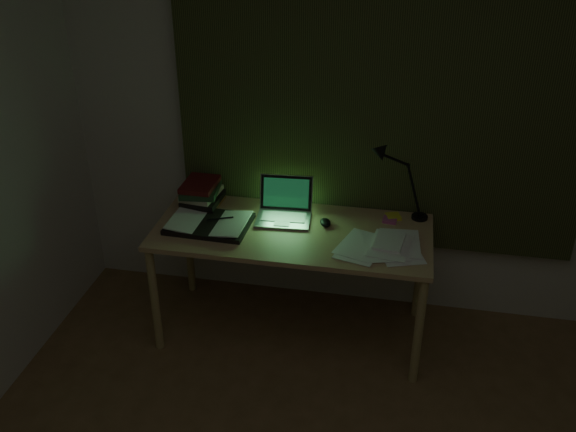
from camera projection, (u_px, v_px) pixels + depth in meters
name	position (u px, v px, depth m)	size (l,w,h in m)	color
wall_back	(381.00, 105.00, 3.40)	(3.50, 0.00, 2.50)	beige
curtain	(383.00, 70.00, 3.27)	(2.20, 0.06, 2.00)	#272D16
desk	(292.00, 282.00, 3.56)	(1.47, 0.64, 0.67)	tan
laptop	(283.00, 204.00, 3.44)	(0.29, 0.33, 0.21)	#ADADB2
open_textbook	(209.00, 223.00, 3.43)	(0.43, 0.31, 0.04)	silver
book_stack	(202.00, 193.00, 3.61)	(0.20, 0.24, 0.16)	silver
loose_papers	(380.00, 239.00, 3.30)	(0.32, 0.34, 0.02)	white
mouse	(325.00, 223.00, 3.44)	(0.06, 0.09, 0.03)	black
sticky_yellow	(393.00, 217.00, 3.51)	(0.08, 0.08, 0.02)	yellow
sticky_pink	(390.00, 220.00, 3.48)	(0.07, 0.07, 0.02)	#C84E95
desk_lamp	(424.00, 179.00, 3.40)	(0.32, 0.25, 0.48)	black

